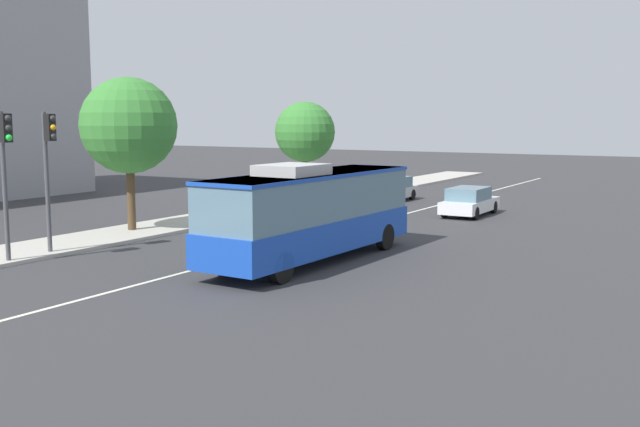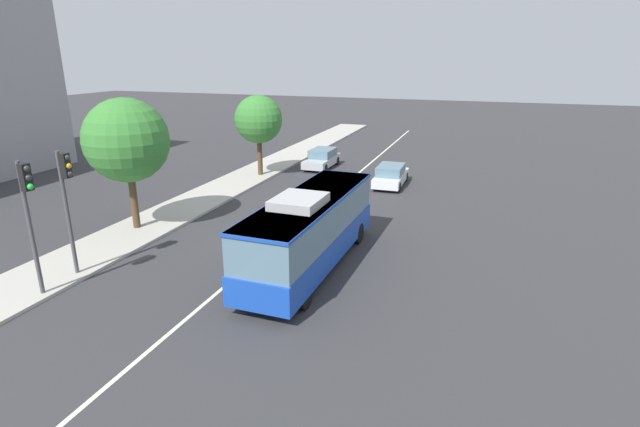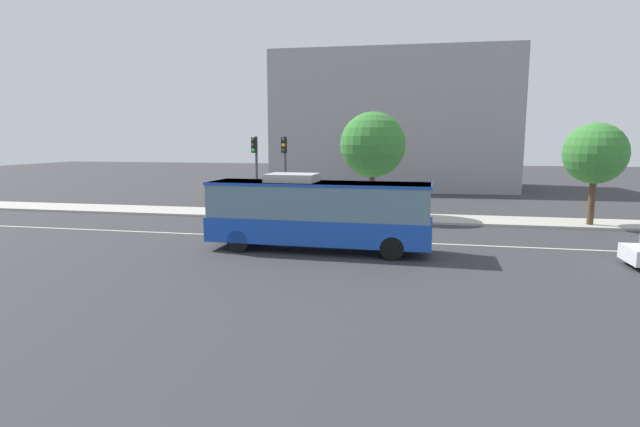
{
  "view_description": "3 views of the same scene",
  "coord_description": "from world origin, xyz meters",
  "px_view_note": "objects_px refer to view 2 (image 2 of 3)",
  "views": [
    {
      "loc": [
        -23.69,
        -15.74,
        4.94
      ],
      "look_at": [
        -1.41,
        -2.22,
        1.55
      ],
      "focal_mm": 40.74,
      "sensor_mm": 36.0,
      "label": 1
    },
    {
      "loc": [
        -20.48,
        -9.27,
        8.72
      ],
      "look_at": [
        -1.4,
        -2.58,
        2.08
      ],
      "focal_mm": 27.37,
      "sensor_mm": 36.0,
      "label": 2
    },
    {
      "loc": [
        2.01,
        -23.91,
        4.93
      ],
      "look_at": [
        -2.26,
        -3.25,
        1.8
      ],
      "focal_mm": 27.67,
      "sensor_mm": 36.0,
      "label": 3
    }
  ],
  "objects_px": {
    "transit_bus": "(310,227)",
    "traffic_light_near_corner": "(67,193)",
    "traffic_light_mid_block": "(29,207)",
    "street_tree_kerbside_left": "(258,120)",
    "sedan_white": "(391,175)",
    "sedan_silver": "(322,158)",
    "street_tree_kerbside_centre": "(127,141)"
  },
  "relations": [
    {
      "from": "transit_bus",
      "to": "traffic_light_near_corner",
      "type": "xyz_separation_m",
      "value": [
        -3.96,
        8.65,
        1.75
      ]
    },
    {
      "from": "traffic_light_mid_block",
      "to": "street_tree_kerbside_left",
      "type": "height_order",
      "value": "street_tree_kerbside_left"
    },
    {
      "from": "transit_bus",
      "to": "sedan_white",
      "type": "relative_size",
      "value": 2.22
    },
    {
      "from": "sedan_silver",
      "to": "traffic_light_near_corner",
      "type": "xyz_separation_m",
      "value": [
        -22.42,
        2.78,
        2.84
      ]
    },
    {
      "from": "transit_bus",
      "to": "street_tree_kerbside_centre",
      "type": "distance_m",
      "value": 10.64
    },
    {
      "from": "street_tree_kerbside_centre",
      "to": "sedan_white",
      "type": "bearing_deg",
      "value": -38.89
    },
    {
      "from": "sedan_white",
      "to": "sedan_silver",
      "type": "relative_size",
      "value": 1.0
    },
    {
      "from": "traffic_light_near_corner",
      "to": "traffic_light_mid_block",
      "type": "bearing_deg",
      "value": -87.8
    },
    {
      "from": "street_tree_kerbside_centre",
      "to": "traffic_light_near_corner",
      "type": "bearing_deg",
      "value": -164.37
    },
    {
      "from": "sedan_white",
      "to": "street_tree_kerbside_left",
      "type": "distance_m",
      "value": 10.33
    },
    {
      "from": "sedan_white",
      "to": "sedan_silver",
      "type": "bearing_deg",
      "value": 58.23
    },
    {
      "from": "traffic_light_near_corner",
      "to": "street_tree_kerbside_centre",
      "type": "xyz_separation_m",
      "value": [
        5.37,
        1.5,
        1.09
      ]
    },
    {
      "from": "sedan_silver",
      "to": "traffic_light_near_corner",
      "type": "bearing_deg",
      "value": -6.61
    },
    {
      "from": "traffic_light_near_corner",
      "to": "traffic_light_mid_block",
      "type": "relative_size",
      "value": 1.0
    },
    {
      "from": "sedan_silver",
      "to": "street_tree_kerbside_centre",
      "type": "xyz_separation_m",
      "value": [
        -17.05,
        4.28,
        3.93
      ]
    },
    {
      "from": "sedan_white",
      "to": "traffic_light_mid_block",
      "type": "distance_m",
      "value": 22.51
    },
    {
      "from": "traffic_light_mid_block",
      "to": "street_tree_kerbside_centre",
      "type": "height_order",
      "value": "street_tree_kerbside_centre"
    },
    {
      "from": "sedan_silver",
      "to": "traffic_light_near_corner",
      "type": "height_order",
      "value": "traffic_light_near_corner"
    },
    {
      "from": "transit_bus",
      "to": "traffic_light_mid_block",
      "type": "distance_m",
      "value": 10.44
    },
    {
      "from": "transit_bus",
      "to": "traffic_light_mid_block",
      "type": "relative_size",
      "value": 1.93
    },
    {
      "from": "sedan_white",
      "to": "traffic_light_mid_block",
      "type": "bearing_deg",
      "value": 155.62
    },
    {
      "from": "transit_bus",
      "to": "traffic_light_near_corner",
      "type": "distance_m",
      "value": 9.67
    },
    {
      "from": "traffic_light_near_corner",
      "to": "street_tree_kerbside_left",
      "type": "relative_size",
      "value": 0.87
    },
    {
      "from": "transit_bus",
      "to": "traffic_light_near_corner",
      "type": "bearing_deg",
      "value": 115.87
    },
    {
      "from": "traffic_light_near_corner",
      "to": "sedan_silver",
      "type": "bearing_deg",
      "value": 79.85
    },
    {
      "from": "sedan_white",
      "to": "traffic_light_near_corner",
      "type": "distance_m",
      "value": 20.9
    },
    {
      "from": "transit_bus",
      "to": "street_tree_kerbside_left",
      "type": "relative_size",
      "value": 1.69
    },
    {
      "from": "sedan_silver",
      "to": "traffic_light_near_corner",
      "type": "distance_m",
      "value": 22.77
    },
    {
      "from": "traffic_light_near_corner",
      "to": "street_tree_kerbside_centre",
      "type": "bearing_deg",
      "value": 102.55
    },
    {
      "from": "transit_bus",
      "to": "sedan_silver",
      "type": "distance_m",
      "value": 19.4
    },
    {
      "from": "transit_bus",
      "to": "traffic_light_near_corner",
      "type": "relative_size",
      "value": 1.93
    },
    {
      "from": "traffic_light_near_corner",
      "to": "street_tree_kerbside_centre",
      "type": "distance_m",
      "value": 5.68
    }
  ]
}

